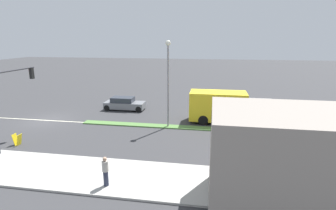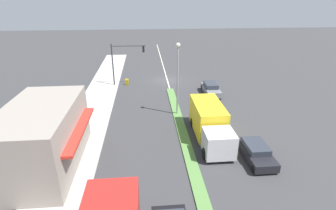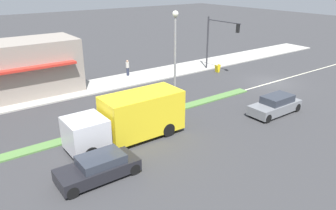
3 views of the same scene
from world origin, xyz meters
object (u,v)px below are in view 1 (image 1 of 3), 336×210
object	(u,v)px
pedestrian	(105,171)
suv_grey	(124,104)
street_lamp	(168,73)
warning_aframe_sign	(17,140)
traffic_signal_main	(7,94)
delivery_truck	(227,107)
sedan_dark	(261,110)

from	to	relation	value
pedestrian	suv_grey	bearing A→B (deg)	-164.76
street_lamp	warning_aframe_sign	xyz separation A→B (m)	(5.80, -10.22, -4.35)
traffic_signal_main	street_lamp	xyz separation A→B (m)	(-6.12, 10.22, 0.88)
traffic_signal_main	pedestrian	size ratio (longest dim) A/B	3.46
street_lamp	pedestrian	xyz separation A→B (m)	(10.08, -1.59, -3.81)
pedestrian	warning_aframe_sign	size ratio (longest dim) A/B	1.93
delivery_truck	sedan_dark	world-z (taller)	delivery_truck
pedestrian	warning_aframe_sign	distance (m)	9.64
street_lamp	delivery_truck	distance (m)	6.53
suv_grey	traffic_signal_main	bearing A→B (deg)	-22.11
delivery_truck	traffic_signal_main	bearing A→B (deg)	-61.62
pedestrian	sedan_dark	world-z (taller)	pedestrian
traffic_signal_main	warning_aframe_sign	world-z (taller)	traffic_signal_main
traffic_signal_main	suv_grey	xyz separation A→B (m)	(-11.12, 4.52, -3.23)
pedestrian	sedan_dark	distance (m)	18.26
street_lamp	sedan_dark	xyz separation A→B (m)	(-5.00, 8.69, -4.17)
street_lamp	warning_aframe_sign	world-z (taller)	street_lamp
street_lamp	pedestrian	distance (m)	10.90
pedestrian	suv_grey	size ratio (longest dim) A/B	0.37
street_lamp	delivery_truck	world-z (taller)	street_lamp
street_lamp	delivery_truck	size ratio (longest dim) A/B	0.98
pedestrian	delivery_truck	bearing A→B (deg)	151.10
street_lamp	delivery_truck	xyz separation A→B (m)	(-2.20, 5.19, -3.31)
warning_aframe_sign	traffic_signal_main	bearing A→B (deg)	-1.04
street_lamp	delivery_truck	bearing A→B (deg)	112.99
pedestrian	warning_aframe_sign	xyz separation A→B (m)	(-4.28, -8.62, -0.55)
traffic_signal_main	suv_grey	world-z (taller)	traffic_signal_main
pedestrian	sedan_dark	bearing A→B (deg)	145.72
traffic_signal_main	pedestrian	xyz separation A→B (m)	(3.96, 8.63, -2.93)
delivery_truck	warning_aframe_sign	bearing A→B (deg)	-62.55
street_lamp	suv_grey	bearing A→B (deg)	-131.23
traffic_signal_main	street_lamp	bearing A→B (deg)	120.92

